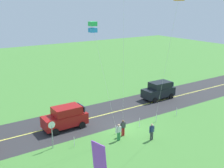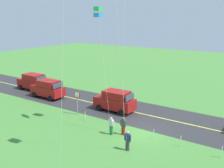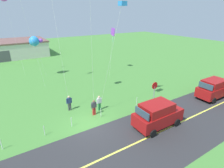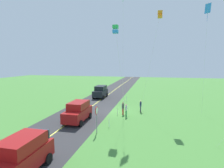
{
  "view_description": "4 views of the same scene",
  "coord_description": "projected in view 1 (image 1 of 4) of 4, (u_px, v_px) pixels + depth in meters",
  "views": [
    {
      "loc": [
        15.36,
        20.87,
        12.14
      ],
      "look_at": [
        1.57,
        0.2,
        4.89
      ],
      "focal_mm": 44.94,
      "sensor_mm": 36.0,
      "label": 1
    },
    {
      "loc": [
        -9.5,
        18.97,
        9.8
      ],
      "look_at": [
        1.76,
        2.13,
        4.58
      ],
      "focal_mm": 41.58,
      "sensor_mm": 36.0,
      "label": 2
    },
    {
      "loc": [
        -5.54,
        -12.39,
        9.33
      ],
      "look_at": [
        3.12,
        1.29,
        2.83
      ],
      "focal_mm": 28.84,
      "sensor_mm": 36.0,
      "label": 3
    },
    {
      "loc": [
        22.88,
        4.94,
        6.65
      ],
      "look_at": [
        1.83,
        0.08,
        4.03
      ],
      "focal_mm": 28.04,
      "sensor_mm": 36.0,
      "label": 4
    }
  ],
  "objects": [
    {
      "name": "ground_plane",
      "position": [
        124.0,
        128.0,
        28.26
      ],
      "size": [
        120.0,
        120.0,
        0.1
      ],
      "primitive_type": "cube",
      "color": "#478438"
    },
    {
      "name": "car_suv_foreground",
      "position": [
        65.0,
        117.0,
        27.86
      ],
      "size": [
        4.4,
        2.12,
        2.24
      ],
      "color": "maroon",
      "rests_on": "ground"
    },
    {
      "name": "fence_post_3",
      "position": [
        116.0,
        130.0,
        26.76
      ],
      "size": [
        0.05,
        0.05,
        0.9
      ],
      "primitive_type": "cylinder",
      "color": "silver",
      "rests_on": "ground"
    },
    {
      "name": "fence_post_0",
      "position": [
        177.0,
        112.0,
        31.15
      ],
      "size": [
        0.05,
        0.05,
        0.9
      ],
      "primitive_type": "cylinder",
      "color": "silver",
      "rests_on": "ground"
    },
    {
      "name": "car_parked_west_near",
      "position": [
        159.0,
        90.0,
        36.5
      ],
      "size": [
        4.4,
        2.12,
        2.24
      ],
      "color": "black",
      "rests_on": "ground"
    },
    {
      "name": "person_adult_companion",
      "position": [
        152.0,
        131.0,
        25.51
      ],
      "size": [
        0.58,
        0.22,
        1.6
      ],
      "rotation": [
        0.0,
        0.0,
        1.11
      ],
      "color": "#3F3F47",
      "rests_on": "ground"
    },
    {
      "name": "person_adult_near",
      "position": [
        123.0,
        127.0,
        26.32
      ],
      "size": [
        0.58,
        0.22,
        1.6
      ],
      "rotation": [
        0.0,
        0.0,
        5.8
      ],
      "color": "red",
      "rests_on": "ground"
    },
    {
      "name": "kite_yellow_high",
      "position": [
        93.0,
        27.0,
        22.53
      ],
      "size": [
        2.25,
        1.25,
        10.67
      ],
      "color": "silver",
      "rests_on": "ground"
    },
    {
      "name": "stop_sign",
      "position": [
        52.0,
        129.0,
        23.8
      ],
      "size": [
        0.76,
        0.08,
        2.56
      ],
      "color": "gray",
      "rests_on": "ground"
    },
    {
      "name": "kite_pink_drift",
      "position": [
        99.0,
        160.0,
        10.83
      ],
      "size": [
        2.36,
        3.13,
        7.05
      ],
      "color": "silver",
      "rests_on": "ground"
    },
    {
      "name": "fence_post_1",
      "position": [
        156.0,
        118.0,
        29.54
      ],
      "size": [
        0.05,
        0.05,
        0.9
      ],
      "primitive_type": "cylinder",
      "color": "silver",
      "rests_on": "ground"
    },
    {
      "name": "person_child_watcher",
      "position": [
        119.0,
        132.0,
        25.42
      ],
      "size": [
        0.58,
        0.22,
        1.6
      ],
      "rotation": [
        0.0,
        0.0,
        5.28
      ],
      "color": "#338C4C",
      "rests_on": "ground"
    },
    {
      "name": "asphalt_road",
      "position": [
        103.0,
        115.0,
        31.44
      ],
      "size": [
        120.0,
        7.0,
        0.0
      ],
      "primitive_type": "cube",
      "color": "#2D2D30",
      "rests_on": "ground"
    },
    {
      "name": "fence_post_2",
      "position": [
        139.0,
        123.0,
        28.32
      ],
      "size": [
        0.05,
        0.05,
        0.9
      ],
      "primitive_type": "cylinder",
      "color": "silver",
      "rests_on": "ground"
    },
    {
      "name": "fence_post_4",
      "position": [
        74.0,
        142.0,
        24.43
      ],
      "size": [
        0.05,
        0.05,
        0.9
      ],
      "primitive_type": "cylinder",
      "color": "silver",
      "rests_on": "ground"
    },
    {
      "name": "road_centre_stripe",
      "position": [
        103.0,
        115.0,
        31.44
      ],
      "size": [
        120.0,
        0.16,
        0.0
      ],
      "primitive_type": "cube",
      "color": "#E5E04C",
      "rests_on": "asphalt_road"
    }
  ]
}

